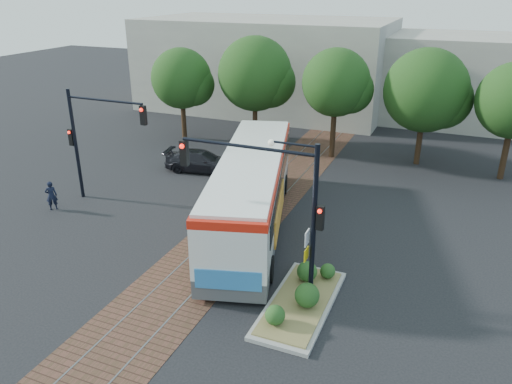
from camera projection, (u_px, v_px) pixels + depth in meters
ground at (199, 266)px, 20.97m from camera, size 120.00×120.00×0.00m
trackbed at (238, 226)px, 24.37m from camera, size 3.60×40.00×0.02m
tree_row at (333, 84)px, 32.60m from camera, size 26.40×5.60×7.67m
warehouses at (349, 70)px, 44.09m from camera, size 40.00×13.00×8.00m
city_bus at (251, 188)px, 23.70m from camera, size 6.41×13.58×3.57m
traffic_island at (302, 297)px, 18.37m from camera, size 2.20×5.20×1.13m
signal_pole_main at (280, 197)px, 17.29m from camera, size 5.49×0.46×6.00m
signal_pole_left at (91, 132)px, 25.84m from camera, size 4.99×0.34×6.00m
officer at (51, 196)px, 25.89m from camera, size 0.67×0.67×1.57m
parked_car at (201, 161)px, 31.26m from camera, size 4.78×2.58×1.32m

